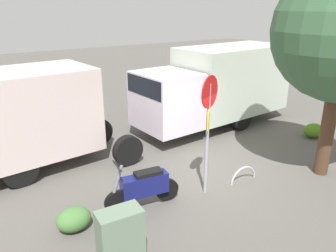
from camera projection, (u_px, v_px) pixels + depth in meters
The scene contains 8 objects.
ground_plane at pixel (207, 173), 9.28m from camera, with size 60.00×60.00×0.00m, color #524F4A.
box_truck_near at pixel (215, 84), 12.40m from camera, with size 8.05×2.56×2.99m.
motorcycle at pixel (144, 186), 7.57m from camera, with size 1.81×0.60×1.20m.
stop_sign at pixel (208, 118), 7.64m from camera, with size 0.71×0.33×2.97m.
utility_cabinet at pixel (121, 239), 5.77m from camera, with size 0.78×0.44×1.15m, color slate.
bike_rack_hoop at pixel (243, 181), 8.85m from camera, with size 0.85×0.85×0.05m, color #B7B7BC.
shrub_near_sign at pixel (74, 219), 6.85m from camera, with size 0.73×0.59×0.50m, color #457137.
shrub_mid_verge at pixel (313, 130), 11.74m from camera, with size 0.73×0.60×0.50m, color #467D19.
Camera 1 is at (5.56, 6.23, 4.41)m, focal length 35.33 mm.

